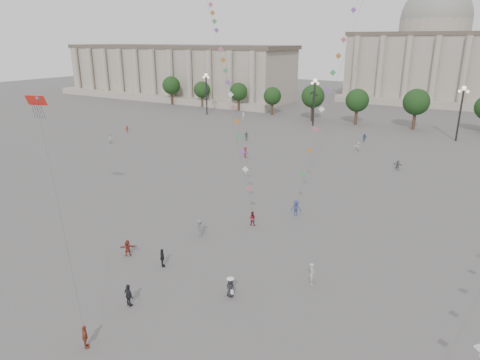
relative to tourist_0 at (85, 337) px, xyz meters
The scene contains 26 objects.
ground 8.10m from the tourist_0, 95.63° to the left, with size 360.00×360.00×0.00m, color #585653.
hall_west 127.23m from the tourist_0, 126.64° to the left, with size 84.00×26.22×17.20m.
hall_central 137.89m from the tourist_0, 90.33° to the left, with size 48.30×34.30×35.50m.
tree_row 86.14m from the tourist_0, 90.53° to the left, with size 137.12×5.12×8.00m.
lamp_post_far_west 90.70m from the tourist_0, 120.41° to the left, with size 2.00×0.90×10.65m.
lamp_post_mid_west 79.87m from the tourist_0, 101.44° to the left, with size 2.00×0.90×10.65m.
lamp_post_mid_east 79.57m from the tourist_0, 79.68° to the left, with size 2.00×0.90×10.65m.
person_crowd_0 67.59m from the tourist_0, 90.82° to the left, with size 0.99×0.41×1.69m, color #334974.
person_crowd_1 59.35m from the tourist_0, 135.69° to the left, with size 0.91×0.71×1.88m, color #B6B7B2.
person_crowd_2 68.21m from the tourist_0, 133.04° to the left, with size 1.02×0.58×1.57m, color maroon.
person_crowd_4 59.63m from the tourist_0, 89.81° to the left, with size 1.63×0.52×1.75m, color white.
person_crowd_6 17.50m from the tourist_0, 101.48° to the left, with size 1.23×0.71×1.90m, color slate.
person_crowd_10 83.00m from the tourist_0, 113.67° to the left, with size 0.68×0.45×1.87m, color white.
person_crowd_12 52.25m from the tourist_0, 80.48° to the left, with size 1.43×0.45×1.54m, color #58585D.
person_crowd_13 17.59m from the tourist_0, 56.93° to the left, with size 0.68×0.45×1.86m, color #B0B0AC.
person_crowd_16 60.61m from the tourist_0, 110.49° to the left, with size 1.08×0.45×1.84m, color #5D5E62.
person_crowd_17 48.21m from the tourist_0, 108.09° to the left, with size 1.20×0.69×1.87m, color maroon.
tourist_0 is the anchor object (origin of this frame).
tourist_1 10.89m from the tourist_0, 104.14° to the left, with size 1.00×0.41×1.70m, color black.
tourist_2 12.40m from the tourist_0, 122.82° to the left, with size 1.45×0.46×1.57m, color maroon.
tourist_4 4.88m from the tourist_0, 100.90° to the left, with size 1.06×0.44×1.80m, color black.
kite_flyer_0 22.35m from the tourist_0, 90.81° to the left, with size 0.76×0.59×1.56m, color maroon.
kite_flyer_1 27.27m from the tourist_0, 84.41° to the left, with size 1.19×0.69×1.85m, color navy.
hat_person 10.93m from the tourist_0, 63.33° to the left, with size 0.75×0.60×1.69m.
dragon_kite 25.25m from the tourist_0, 148.50° to the left, with size 10.86×6.53×25.57m.
kite_train_west 47.18m from the tourist_0, 112.72° to the left, with size 30.76×31.59×57.59m.
Camera 1 is at (21.22, -22.48, 19.07)m, focal length 32.00 mm.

